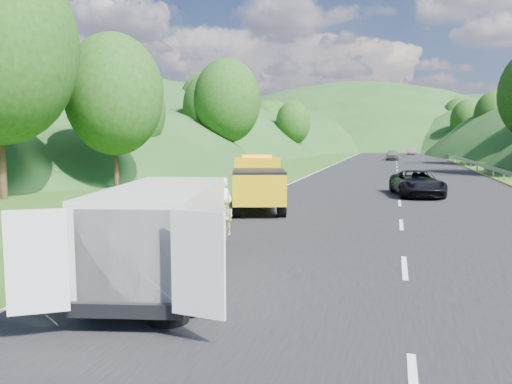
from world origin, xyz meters
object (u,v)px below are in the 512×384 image
(tow_truck, at_px, (258,184))
(passing_suv, at_px, (416,196))
(woman, at_px, (225,231))
(child, at_px, (226,235))
(spare_tire, at_px, (168,322))
(worker, at_px, (138,309))
(suitcase, at_px, (167,219))
(white_van, at_px, (165,230))

(tow_truck, distance_m, passing_suv, 9.85)
(woman, bearing_deg, child, -149.29)
(tow_truck, bearing_deg, spare_tire, -98.21)
(tow_truck, height_order, worker, tow_truck)
(woman, bearing_deg, suitcase, 98.41)
(worker, relative_size, spare_tire, 2.24)
(child, bearing_deg, tow_truck, 129.51)
(worker, height_order, spare_tire, worker)
(woman, height_order, spare_tire, woman)
(passing_suv, bearing_deg, suitcase, -135.41)
(white_van, height_order, worker, white_van)
(white_van, xyz_separation_m, woman, (-0.83, 6.13, -1.18))
(white_van, relative_size, passing_suv, 1.31)
(white_van, relative_size, spare_tire, 9.02)
(spare_tire, bearing_deg, worker, 150.35)
(child, bearing_deg, worker, -49.69)
(woman, relative_size, passing_suv, 0.37)
(white_van, bearing_deg, tow_truck, 83.33)
(woman, height_order, child, woman)
(worker, height_order, passing_suv, worker)
(tow_truck, distance_m, suitcase, 5.20)
(child, distance_m, spare_tire, 7.42)
(suitcase, height_order, spare_tire, suitcase)
(tow_truck, distance_m, child, 5.63)
(woman, xyz_separation_m, passing_suv, (6.48, 11.96, 0.00))
(suitcase, height_order, passing_suv, passing_suv)
(child, height_order, worker, worker)
(worker, bearing_deg, woman, 68.19)
(child, relative_size, suitcase, 1.83)
(child, relative_size, spare_tire, 1.59)
(passing_suv, bearing_deg, tow_truck, -142.82)
(suitcase, bearing_deg, white_van, -64.75)
(woman, distance_m, passing_suv, 13.60)
(child, xyz_separation_m, worker, (0.68, -6.81, 0.00))
(tow_truck, distance_m, woman, 4.95)
(white_van, bearing_deg, worker, -97.24)
(woman, height_order, passing_suv, woman)
(spare_tire, bearing_deg, woman, 102.42)
(child, bearing_deg, passing_suv, 98.49)
(child, height_order, suitcase, suitcase)
(tow_truck, distance_m, white_van, 10.99)
(woman, relative_size, spare_tire, 2.52)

